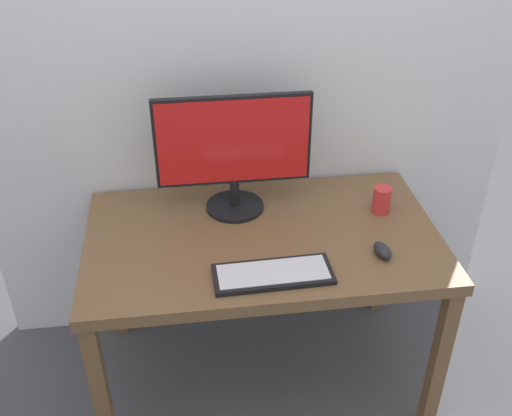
# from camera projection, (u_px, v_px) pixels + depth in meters

# --- Properties ---
(ground_plane) EXTENTS (6.00, 6.00, 0.00)m
(ground_plane) POSITION_uv_depth(u_px,v_px,m) (262.00, 371.00, 2.64)
(ground_plane) COLOR #4C4C51
(desk) EXTENTS (1.31, 0.76, 0.73)m
(desk) POSITION_uv_depth(u_px,v_px,m) (262.00, 251.00, 2.28)
(desk) COLOR brown
(desk) RESTS_ON ground_plane
(monitor) EXTENTS (0.59, 0.23, 0.47)m
(monitor) POSITION_uv_depth(u_px,v_px,m) (233.00, 150.00, 2.26)
(monitor) COLOR black
(monitor) RESTS_ON desk
(keyboard_primary) EXTENTS (0.41, 0.17, 0.02)m
(keyboard_primary) POSITION_uv_depth(u_px,v_px,m) (274.00, 274.00, 2.03)
(keyboard_primary) COLOR black
(keyboard_primary) RESTS_ON desk
(mouse) EXTENTS (0.07, 0.10, 0.04)m
(mouse) POSITION_uv_depth(u_px,v_px,m) (382.00, 250.00, 2.12)
(mouse) COLOR #232328
(mouse) RESTS_ON desk
(coffee_mug) EXTENTS (0.07, 0.07, 0.11)m
(coffee_mug) POSITION_uv_depth(u_px,v_px,m) (382.00, 200.00, 2.34)
(coffee_mug) COLOR red
(coffee_mug) RESTS_ON desk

